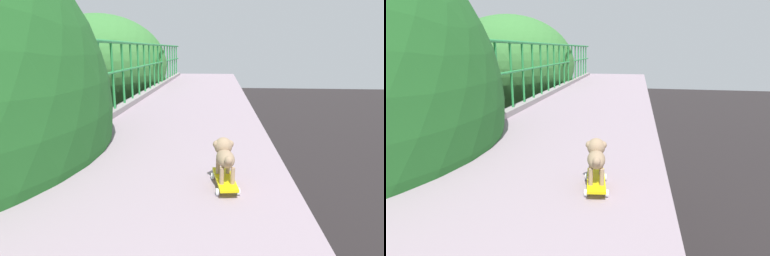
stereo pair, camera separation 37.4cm
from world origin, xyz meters
TOP-DOWN VIEW (x-y plane):
  - city_bus at (-8.08, 20.33)m, footprint 2.77×11.72m
  - roadside_tree_far at (-2.48, 11.36)m, footprint 4.58×4.58m
  - toy_skateboard at (1.70, 3.29)m, footprint 0.25×0.50m
  - small_dog at (1.70, 3.33)m, footprint 0.21×0.42m

SIDE VIEW (x-z plane):
  - city_bus at x=-8.08m, z-range 0.22..3.64m
  - toy_skateboard at x=1.70m, z-range 6.12..6.20m
  - small_dog at x=1.70m, z-range 6.22..6.54m
  - roadside_tree_far at x=-2.48m, z-range 2.41..10.83m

